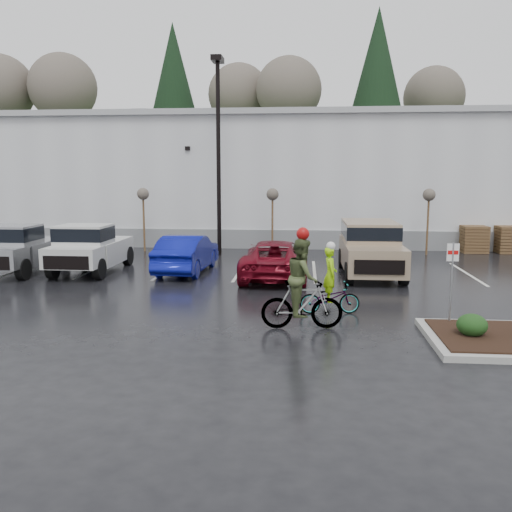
# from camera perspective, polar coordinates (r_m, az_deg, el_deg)

# --- Properties ---
(ground) EXTENTS (120.00, 120.00, 0.00)m
(ground) POSITION_cam_1_polar(r_m,az_deg,el_deg) (14.19, 4.69, -7.36)
(ground) COLOR black
(ground) RESTS_ON ground
(warehouse) EXTENTS (60.50, 15.50, 7.20)m
(warehouse) POSITION_cam_1_polar(r_m,az_deg,el_deg) (35.63, 5.05, 8.23)
(warehouse) COLOR silver
(warehouse) RESTS_ON ground
(wooded_ridge) EXTENTS (80.00, 25.00, 6.00)m
(wooded_ridge) POSITION_cam_1_polar(r_m,az_deg,el_deg) (58.64, 5.08, 7.76)
(wooded_ridge) COLOR #24431C
(wooded_ridge) RESTS_ON ground
(lamppost) EXTENTS (0.50, 1.00, 9.22)m
(lamppost) POSITION_cam_1_polar(r_m,az_deg,el_deg) (26.02, -3.99, 12.57)
(lamppost) COLOR black
(lamppost) RESTS_ON ground
(sapling_west) EXTENTS (0.60, 0.60, 3.20)m
(sapling_west) POSITION_cam_1_polar(r_m,az_deg,el_deg) (27.85, -11.80, 6.07)
(sapling_west) COLOR #43271B
(sapling_west) RESTS_ON ground
(sapling_mid) EXTENTS (0.60, 0.60, 3.20)m
(sapling_mid) POSITION_cam_1_polar(r_m,az_deg,el_deg) (26.71, 1.75, 6.14)
(sapling_mid) COLOR #43271B
(sapling_mid) RESTS_ON ground
(sapling_east) EXTENTS (0.60, 0.60, 3.20)m
(sapling_east) POSITION_cam_1_polar(r_m,az_deg,el_deg) (27.32, 17.74, 5.79)
(sapling_east) COLOR #43271B
(sapling_east) RESTS_ON ground
(pallet_stack_a) EXTENTS (1.20, 1.20, 1.35)m
(pallet_stack_a) POSITION_cam_1_polar(r_m,az_deg,el_deg) (29.08, 21.94, 1.66)
(pallet_stack_a) COLOR #43271B
(pallet_stack_a) RESTS_ON ground
(pallet_stack_b) EXTENTS (1.20, 1.20, 1.35)m
(pallet_stack_b) POSITION_cam_1_polar(r_m,az_deg,el_deg) (29.62, 25.09, 1.59)
(pallet_stack_b) COLOR #43271B
(pallet_stack_b) RESTS_ON ground
(shrub_a) EXTENTS (0.70, 0.70, 0.52)m
(shrub_a) POSITION_cam_1_polar(r_m,az_deg,el_deg) (13.69, 21.79, -6.77)
(shrub_a) COLOR black
(shrub_a) RESTS_ON curb_island
(fire_lane_sign) EXTENTS (0.30, 0.05, 2.20)m
(fire_lane_sign) POSITION_cam_1_polar(r_m,az_deg,el_deg) (14.55, 19.91, -1.76)
(fire_lane_sign) COLOR gray
(fire_lane_sign) RESTS_ON ground
(pickup_silver) EXTENTS (2.10, 5.20, 1.96)m
(pickup_silver) POSITION_cam_1_polar(r_m,az_deg,el_deg) (23.72, -23.26, 0.87)
(pickup_silver) COLOR #999AA0
(pickup_silver) RESTS_ON ground
(pickup_white) EXTENTS (2.10, 5.20, 1.96)m
(pickup_white) POSITION_cam_1_polar(r_m,az_deg,el_deg) (22.83, -16.73, 0.93)
(pickup_white) COLOR beige
(pickup_white) RESTS_ON ground
(car_blue) EXTENTS (1.84, 4.66, 1.51)m
(car_blue) POSITION_cam_1_polar(r_m,az_deg,el_deg) (21.77, -7.28, 0.27)
(car_blue) COLOR #0C138B
(car_blue) RESTS_ON ground
(car_red) EXTENTS (2.44, 5.19, 1.43)m
(car_red) POSITION_cam_1_polar(r_m,az_deg,el_deg) (20.45, 2.06, -0.31)
(car_red) COLOR maroon
(car_red) RESTS_ON ground
(suv_tan) EXTENTS (2.20, 5.10, 2.06)m
(suv_tan) POSITION_cam_1_polar(r_m,az_deg,el_deg) (21.34, 11.99, 0.73)
(suv_tan) COLOR gray
(suv_tan) RESTS_ON ground
(cyclist_hivis) EXTENTS (1.74, 0.78, 2.04)m
(cyclist_hivis) POSITION_cam_1_polar(r_m,az_deg,el_deg) (15.36, 7.78, -3.68)
(cyclist_hivis) COLOR #3F3F44
(cyclist_hivis) RESTS_ON ground
(cyclist_olive) EXTENTS (2.04, 1.00, 2.59)m
(cyclist_olive) POSITION_cam_1_polar(r_m,az_deg,el_deg) (13.75, 4.87, -3.88)
(cyclist_olive) COLOR #3F3F44
(cyclist_olive) RESTS_ON ground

